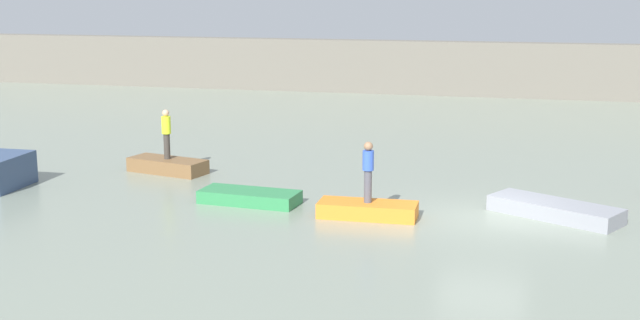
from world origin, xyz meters
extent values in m
plane|color=gray|center=(0.00, 0.00, 0.00)|extent=(120.00, 120.00, 0.00)
cube|color=#666056|center=(0.00, 27.09, 1.59)|extent=(80.00, 1.20, 3.19)
cube|color=brown|center=(-11.21, 3.45, 0.25)|extent=(3.00, 1.72, 0.50)
cube|color=#2D7F47|center=(-7.03, 0.13, 0.20)|extent=(3.10, 1.44, 0.39)
cube|color=orange|center=(-3.26, -0.55, 0.22)|extent=(2.83, 1.13, 0.44)
cube|color=gray|center=(1.92, 0.76, 0.22)|extent=(3.87, 2.90, 0.45)
cylinder|color=#38332D|center=(-11.21, 3.45, 0.95)|extent=(0.22, 0.22, 0.90)
cylinder|color=#D8F226|center=(-11.21, 3.45, 1.70)|extent=(0.32, 0.32, 0.61)
sphere|color=tan|center=(-11.21, 3.45, 2.12)|extent=(0.24, 0.24, 0.24)
cylinder|color=#4C4C56|center=(-3.26, -0.55, 0.91)|extent=(0.22, 0.22, 0.94)
cylinder|color=blue|center=(-3.26, -0.55, 1.66)|extent=(0.32, 0.32, 0.56)
sphere|color=#936B4C|center=(-3.26, -0.55, 2.07)|extent=(0.25, 0.25, 0.25)
camera|label=1|loc=(1.07, -23.35, 6.54)|focal=47.26mm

